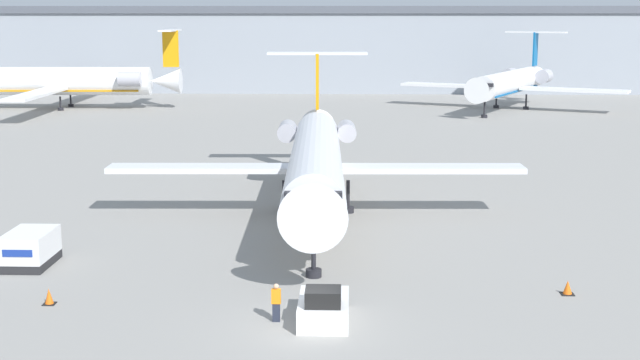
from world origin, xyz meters
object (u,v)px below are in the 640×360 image
at_px(luggage_cart, 30,249).
at_px(worker_near_tug, 276,302).
at_px(traffic_cone_right, 568,288).
at_px(airplane_parked_far_right, 57,81).
at_px(pushback_tug, 324,307).
at_px(traffic_cone_left, 49,297).
at_px(airplane_parked_far_left, 510,82).
at_px(airplane_main, 316,159).

distance_m(luggage_cart, worker_near_tug, 15.79).
bearing_deg(traffic_cone_right, luggage_cart, 171.58).
height_order(luggage_cart, traffic_cone_right, luggage_cart).
relative_size(luggage_cart, airplane_parked_far_right, 0.09).
height_order(pushback_tug, traffic_cone_right, pushback_tug).
xyz_separation_m(pushback_tug, worker_near_tug, (-2.02, -0.10, 0.26)).
height_order(traffic_cone_left, airplane_parked_far_left, airplane_parked_far_left).
height_order(pushback_tug, airplane_parked_far_left, airplane_parked_far_left).
bearing_deg(worker_near_tug, airplane_main, 87.41).
bearing_deg(airplane_parked_far_right, worker_near_tug, -66.43).
bearing_deg(luggage_cart, traffic_cone_left, -63.80).
xyz_separation_m(traffic_cone_right, airplane_parked_far_right, (-51.03, 82.25, 3.50)).
distance_m(airplane_parked_far_left, airplane_parked_far_right, 62.89).
relative_size(traffic_cone_left, traffic_cone_right, 1.09).
bearing_deg(traffic_cone_left, pushback_tug, -8.33).
xyz_separation_m(pushback_tug, airplane_parked_far_right, (-39.73, 86.33, 3.21)).
relative_size(luggage_cart, traffic_cone_right, 5.30).
relative_size(worker_near_tug, traffic_cone_left, 2.27).
bearing_deg(traffic_cone_right, worker_near_tug, -162.53).
distance_m(airplane_main, worker_near_tug, 20.30).
xyz_separation_m(airplane_main, airplane_parked_far_right, (-38.62, 66.37, 0.02)).
distance_m(worker_near_tug, traffic_cone_right, 13.97).
bearing_deg(airplane_main, traffic_cone_right, -52.00).
relative_size(pushback_tug, traffic_cone_left, 5.24).
height_order(pushback_tug, traffic_cone_left, pushback_tug).
distance_m(pushback_tug, luggage_cart, 17.50).
distance_m(airplane_main, pushback_tug, 20.25).
bearing_deg(pushback_tug, worker_near_tug, -177.04).
bearing_deg(luggage_cart, airplane_parked_far_right, 107.18).
height_order(traffic_cone_right, airplane_parked_far_right, airplane_parked_far_right).
xyz_separation_m(pushback_tug, traffic_cone_right, (11.30, 4.09, -0.29)).
xyz_separation_m(pushback_tug, traffic_cone_left, (-12.47, 1.83, -0.26)).
bearing_deg(airplane_parked_far_left, worker_near_tug, -105.99).
bearing_deg(airplane_parked_far_right, traffic_cone_left, -72.12).
distance_m(airplane_main, traffic_cone_left, 21.68).
bearing_deg(airplane_parked_far_left, pushback_tug, -104.79).
height_order(airplane_main, luggage_cart, airplane_main).
bearing_deg(worker_near_tug, pushback_tug, 2.96).
height_order(airplane_main, airplane_parked_far_right, airplane_parked_far_right).
relative_size(traffic_cone_right, airplane_parked_far_left, 0.02).
bearing_deg(luggage_cart, airplane_main, 39.54).
height_order(pushback_tug, airplane_parked_far_right, airplane_parked_far_right).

